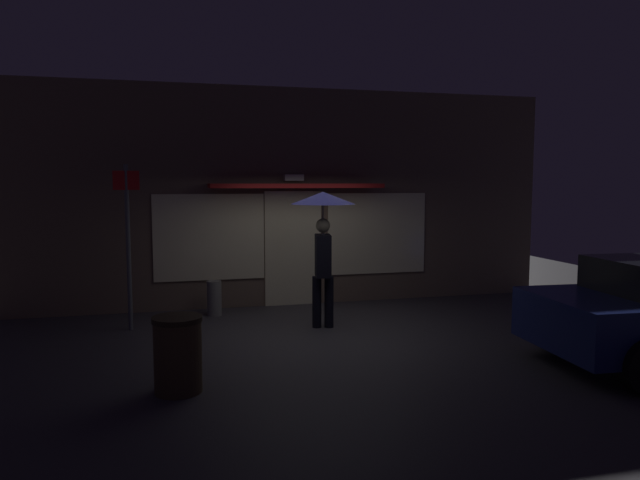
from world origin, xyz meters
name	(u,v)px	position (x,y,z in m)	size (l,w,h in m)	color
ground_plane	(322,332)	(0.00, 0.00, 0.00)	(18.00, 18.00, 0.00)	#38353A
building_facade	(291,198)	(0.00, 2.34, 2.05)	(10.44, 1.00, 4.14)	brown
person_with_umbrella	(323,224)	(0.10, 0.31, 1.70)	(1.04, 1.04, 2.21)	black
street_sign_post	(128,238)	(-2.94, 0.92, 1.49)	(0.40, 0.07, 2.64)	#595B60
sidewalk_bollard	(214,298)	(-1.55, 1.62, 0.31)	(0.26, 0.26, 0.62)	slate
trash_bin	(178,354)	(-2.24, -2.15, 0.44)	(0.56, 0.56, 0.87)	#473823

